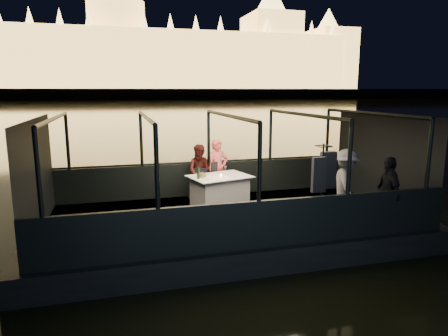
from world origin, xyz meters
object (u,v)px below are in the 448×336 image
object	(u,v)px
dining_table_central	(220,191)
person_woman_coral	(218,170)
person_man_maroon	(201,171)
passenger_dark	(388,188)
coat_stand	(322,189)
wine_bottle	(198,173)
chair_port_right	(221,183)
passenger_stripe	(346,182)
chair_port_left	(202,184)

from	to	relation	value
dining_table_central	person_woman_coral	distance (m)	0.86
dining_table_central	person_man_maroon	xyz separation A→B (m)	(-0.31, 0.80, 0.36)
dining_table_central	passenger_dark	distance (m)	3.90
person_man_maroon	coat_stand	bearing A→B (deg)	-39.49
wine_bottle	person_woman_coral	bearing A→B (deg)	52.46
chair_port_right	wine_bottle	world-z (taller)	wine_bottle
coat_stand	person_woman_coral	size ratio (longest dim) A/B	1.15
chair_port_right	passenger_dark	xyz separation A→B (m)	(2.83, -2.97, 0.40)
dining_table_central	coat_stand	bearing A→B (deg)	-56.49
person_woman_coral	passenger_dark	distance (m)	4.30
person_man_maroon	passenger_stripe	size ratio (longest dim) A/B	0.92
person_woman_coral	chair_port_right	bearing A→B (deg)	-101.59
chair_port_left	wine_bottle	world-z (taller)	wine_bottle
dining_table_central	person_woman_coral	world-z (taller)	person_woman_coral
passenger_stripe	chair_port_left	bearing A→B (deg)	67.86
coat_stand	wine_bottle	size ratio (longest dim) A/B	5.58
coat_stand	passenger_dark	world-z (taller)	coat_stand
person_woman_coral	wine_bottle	size ratio (longest dim) A/B	4.84
chair_port_right	person_man_maroon	world-z (taller)	person_man_maroon
chair_port_right	passenger_stripe	distance (m)	3.23
wine_bottle	person_man_maroon	bearing A→B (deg)	75.01
chair_port_right	coat_stand	bearing A→B (deg)	-87.79
wine_bottle	passenger_dark	bearing A→B (deg)	-32.79
chair_port_right	passenger_stripe	world-z (taller)	passenger_stripe
person_woman_coral	passenger_dark	world-z (taller)	passenger_dark
chair_port_right	wine_bottle	xyz separation A→B (m)	(-0.73, -0.68, 0.47)
dining_table_central	passenger_dark	bearing A→B (deg)	-39.51
passenger_dark	wine_bottle	world-z (taller)	passenger_dark
coat_stand	passenger_stripe	size ratio (longest dim) A/B	1.14
chair_port_right	person_woman_coral	bearing A→B (deg)	68.20
chair_port_left	chair_port_right	xyz separation A→B (m)	(0.49, -0.08, 0.00)
person_man_maroon	passenger_dark	bearing A→B (deg)	-24.79
passenger_stripe	passenger_dark	distance (m)	0.91
chair_port_left	person_woman_coral	distance (m)	0.59
chair_port_left	coat_stand	distance (m)	3.48
dining_table_central	person_man_maroon	size ratio (longest dim) A/B	0.99
chair_port_left	person_man_maroon	bearing A→B (deg)	105.70
dining_table_central	wine_bottle	world-z (taller)	wine_bottle
passenger_stripe	wine_bottle	size ratio (longest dim) A/B	4.89
passenger_stripe	wine_bottle	distance (m)	3.39
chair_port_right	person_woman_coral	distance (m)	0.40
person_woman_coral	person_man_maroon	world-z (taller)	person_woman_coral
person_woman_coral	wine_bottle	distance (m)	1.19
person_man_maroon	chair_port_right	bearing A→B (deg)	-12.00
chair_port_left	person_woman_coral	xyz separation A→B (m)	(0.48, 0.18, 0.30)
wine_bottle	dining_table_central	bearing A→B (deg)	16.78
coat_stand	passenger_dark	size ratio (longest dim) A/B	1.19
person_man_maroon	passenger_dark	xyz separation A→B (m)	(3.30, -3.26, 0.10)
dining_table_central	coat_stand	xyz separation A→B (m)	(1.53, -2.31, 0.51)
person_woman_coral	wine_bottle	bearing A→B (deg)	-141.08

